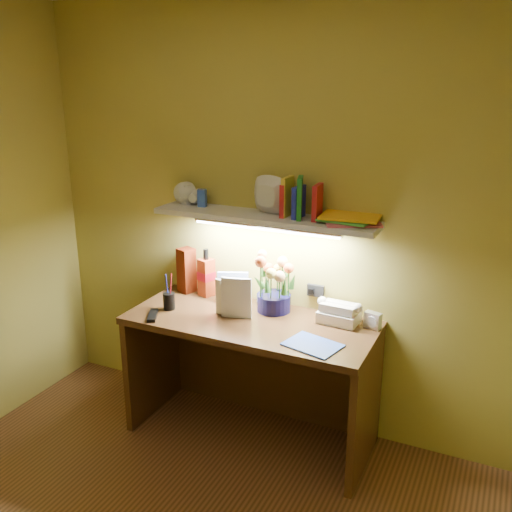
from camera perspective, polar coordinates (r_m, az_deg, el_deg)
The scene contains 13 objects.
desk at distance 3.38m, azimuth -0.53°, elevation -12.20°, with size 1.40×0.60×0.75m, color #3E2211.
flower_bouquet at distance 3.27m, azimuth 1.82°, elevation -2.64°, with size 0.22×0.22×0.35m, color #0B0B36, non-canonical shape.
telephone at distance 3.19m, azimuth 8.34°, elevation -5.47°, with size 0.22×0.16×0.13m, color white, non-canonical shape.
desk_clock at distance 3.15m, azimuth 11.59°, elevation -6.32°, with size 0.09×0.04×0.09m, color silver.
whisky_bottle at distance 3.52m, azimuth -4.99°, elevation -1.64°, with size 0.08×0.08×0.30m, color #A03315, non-canonical shape.
whisky_box at distance 3.60m, azimuth -6.96°, elevation -1.42°, with size 0.09×0.09×0.28m, color #511707.
pen_cup at distance 3.36m, azimuth -8.71°, elevation -3.94°, with size 0.07×0.07×0.17m, color black.
art_card at distance 3.43m, azimuth -2.33°, elevation -3.14°, with size 0.18×0.04×0.18m, color silver, non-canonical shape.
tv_remote at distance 3.30m, azimuth -10.29°, elevation -5.86°, with size 0.05×0.16×0.02m, color black.
blue_folder at distance 2.93m, azimuth 5.70°, elevation -8.84°, with size 0.27×0.20×0.01m, color blue.
desk_book_a at distance 3.26m, azimuth -4.06°, elevation -4.00°, with size 0.16×0.02×0.21m, color beige.
desk_book_b at distance 3.21m, azimuth -3.50°, elevation -4.09°, with size 0.17×0.02×0.24m, color silver.
wall_shelf at distance 3.18m, azimuth 0.87°, elevation 4.55°, with size 1.33×0.31×0.26m.
Camera 1 is at (1.27, -1.44, 2.05)m, focal length 40.00 mm.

